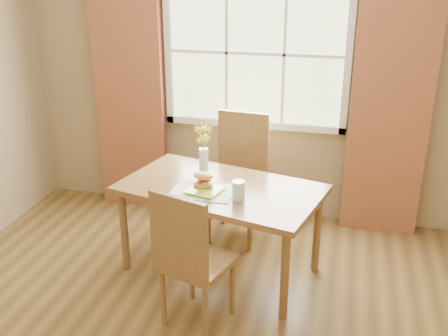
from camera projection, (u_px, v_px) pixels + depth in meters
name	position (u px, v px, depth m)	size (l,w,h in m)	color
room	(193.00, 138.00, 2.85)	(4.24, 3.84, 2.74)	brown
window	(255.00, 53.00, 4.48)	(1.62, 0.06, 1.32)	beige
curtain_left	(129.00, 94.00, 4.80)	(0.65, 0.08, 2.20)	maroon
curtain_right	(390.00, 110.00, 4.30)	(0.65, 0.08, 2.20)	maroon
dining_table	(221.00, 195.00, 3.86)	(1.60, 1.14, 0.71)	brown
chair_near	(190.00, 255.00, 3.27)	(0.51, 0.51, 0.98)	brown
chair_far	(239.00, 170.00, 4.45)	(0.49, 0.49, 1.07)	brown
placemat	(204.00, 191.00, 3.75)	(0.45, 0.33, 0.01)	silver
plate	(205.00, 191.00, 3.73)	(0.23, 0.23, 0.01)	#97BD2F
croissant_sandwich	(203.00, 180.00, 3.75)	(0.17, 0.12, 0.11)	#E5A34E
water_glass	(238.00, 191.00, 3.60)	(0.09, 0.09, 0.14)	silver
flower_vase	(203.00, 143.00, 4.04)	(0.15, 0.15, 0.37)	silver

